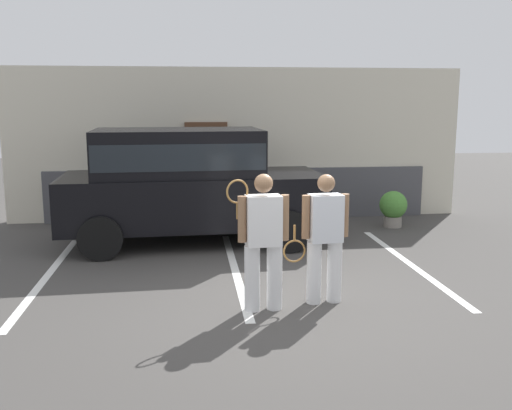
# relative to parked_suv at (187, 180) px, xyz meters

# --- Properties ---
(ground_plane) EXTENTS (40.00, 40.00, 0.00)m
(ground_plane) POSITION_rel_parked_suv_xyz_m (1.12, -3.31, -1.15)
(ground_plane) COLOR #423F3D
(parking_stripe_0) EXTENTS (0.12, 4.40, 0.01)m
(parking_stripe_0) POSITION_rel_parked_suv_xyz_m (-2.07, -1.81, -1.14)
(parking_stripe_0) COLOR silver
(parking_stripe_0) RESTS_ON ground_plane
(parking_stripe_1) EXTENTS (0.12, 4.40, 0.01)m
(parking_stripe_1) POSITION_rel_parked_suv_xyz_m (0.70, -1.81, -1.14)
(parking_stripe_1) COLOR silver
(parking_stripe_1) RESTS_ON ground_plane
(parking_stripe_2) EXTENTS (0.12, 4.40, 0.01)m
(parking_stripe_2) POSITION_rel_parked_suv_xyz_m (3.48, -1.81, -1.14)
(parking_stripe_2) COLOR silver
(parking_stripe_2) RESTS_ON ground_plane
(house_frontage) EXTENTS (9.77, 0.40, 3.24)m
(house_frontage) POSITION_rel_parked_suv_xyz_m (1.11, 2.18, 0.38)
(house_frontage) COLOR beige
(house_frontage) RESTS_ON ground_plane
(parked_suv) EXTENTS (4.67, 2.31, 2.05)m
(parked_suv) POSITION_rel_parked_suv_xyz_m (0.00, 0.00, 0.00)
(parked_suv) COLOR black
(parked_suv) RESTS_ON ground_plane
(tennis_player_man) EXTENTS (0.77, 0.29, 1.69)m
(tennis_player_man) POSITION_rel_parked_suv_xyz_m (0.91, -3.56, -0.26)
(tennis_player_man) COLOR white
(tennis_player_man) RESTS_ON ground_plane
(tennis_player_woman) EXTENTS (0.88, 0.29, 1.65)m
(tennis_player_woman) POSITION_rel_parked_suv_xyz_m (1.71, -3.38, -0.29)
(tennis_player_woman) COLOR white
(tennis_player_woman) RESTS_ON ground_plane
(potted_plant_by_porch) EXTENTS (0.56, 0.56, 0.74)m
(potted_plant_by_porch) POSITION_rel_parked_suv_xyz_m (4.16, 0.84, -0.74)
(potted_plant_by_porch) COLOR gray
(potted_plant_by_porch) RESTS_ON ground_plane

